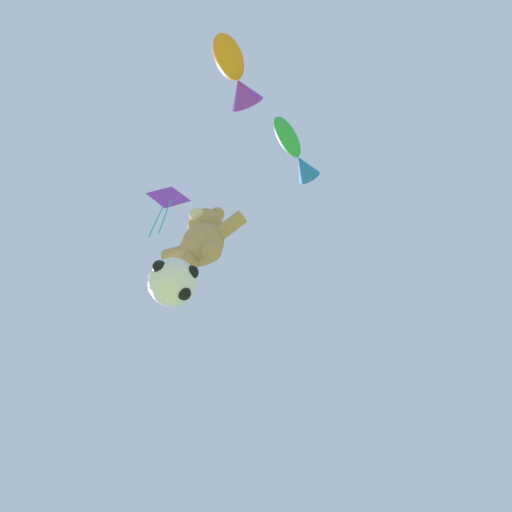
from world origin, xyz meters
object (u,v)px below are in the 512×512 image
(teddy_bear_kite, at_px, (203,238))
(soccer_ball_kite, at_px, (173,282))
(fish_kite_tangerine, at_px, (236,75))
(diamond_kite, at_px, (167,201))
(fish_kite_emerald, at_px, (296,153))

(teddy_bear_kite, relative_size, soccer_ball_kite, 2.02)
(fish_kite_tangerine, bearing_deg, soccer_ball_kite, 140.32)
(diamond_kite, bearing_deg, fish_kite_tangerine, -31.58)
(teddy_bear_kite, relative_size, fish_kite_tangerine, 1.19)
(teddy_bear_kite, xyz_separation_m, fish_kite_emerald, (2.20, 0.50, 3.58))
(teddy_bear_kite, bearing_deg, fish_kite_tangerine, -47.00)
(soccer_ball_kite, relative_size, fish_kite_emerald, 0.55)
(fish_kite_emerald, height_order, diamond_kite, diamond_kite)
(fish_kite_tangerine, relative_size, diamond_kite, 0.55)
(teddy_bear_kite, bearing_deg, fish_kite_emerald, 12.77)
(soccer_ball_kite, relative_size, diamond_kite, 0.32)
(diamond_kite, bearing_deg, fish_kite_emerald, 5.19)
(diamond_kite, bearing_deg, teddy_bear_kite, -4.83)
(fish_kite_emerald, xyz_separation_m, diamond_kite, (-3.91, -0.35, 0.64))
(teddy_bear_kite, xyz_separation_m, diamond_kite, (-1.71, 0.14, 4.21))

